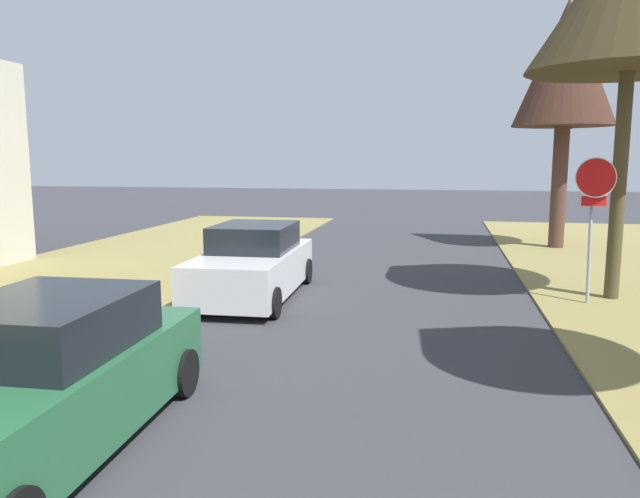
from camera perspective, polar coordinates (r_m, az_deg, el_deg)
stop_sign_far at (r=13.35m, az=24.35°, el=4.34°), size 0.81×0.34×2.97m
street_tree_right_far at (r=21.78m, az=22.12°, el=15.66°), size 3.23×3.23×7.97m
parked_sedan_green at (r=6.95m, az=-24.76°, el=-11.31°), size 2.06×4.45×1.57m
parked_sedan_white at (r=13.21m, az=-6.33°, el=-1.41°), size 2.06×4.45×1.57m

